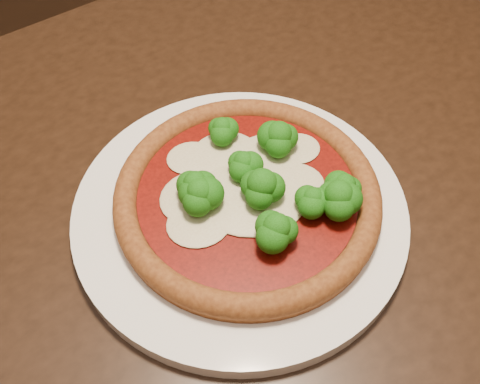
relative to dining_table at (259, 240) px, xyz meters
name	(u,v)px	position (x,y,z in m)	size (l,w,h in m)	color
dining_table	(259,240)	(0.00, 0.00, 0.00)	(1.29, 1.16, 0.75)	black
plate	(240,210)	(-0.03, -0.03, 0.11)	(0.34, 0.34, 0.02)	white
pizza	(251,192)	(-0.02, -0.03, 0.14)	(0.27, 0.27, 0.06)	brown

